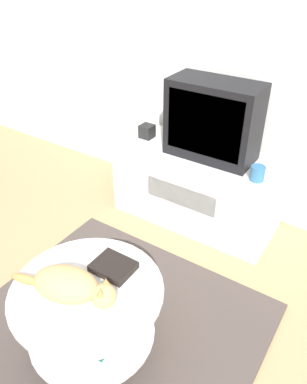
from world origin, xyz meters
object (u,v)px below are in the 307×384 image
Objects in this scene: tv at (213,120)px; dvd_box at (113,267)px; cat at (70,285)px; speaker at (147,131)px.

tv is 2.99× the size of dvd_box.
dvd_box is at bearing -87.80° from tv.
cat reaches higher than dvd_box.
dvd_box is 0.26m from cat.
speaker is at bearing 179.76° from tv.
cat is (-0.06, -0.24, 0.05)m from dvd_box.
dvd_box is (0.04, -1.17, -0.37)m from tv.
cat is (0.53, -1.41, -0.10)m from speaker.
cat is (-0.01, -1.41, -0.32)m from tv.
tv is at bearing 73.66° from cat.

